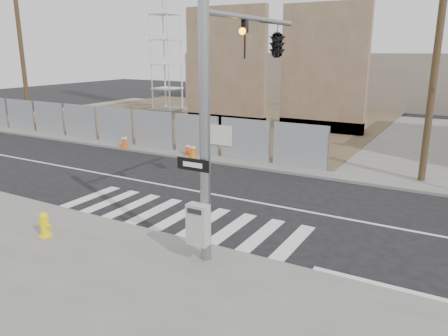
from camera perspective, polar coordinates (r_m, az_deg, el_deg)
The scene contains 14 objects.
ground at distance 16.51m, azimuth -0.87°, elevation -3.56°, with size 100.00×100.00×0.00m, color black.
sidewalk_far at distance 29.06m, azimuth 13.34°, elevation 4.38°, with size 50.00×20.00×0.12m, color slate.
signal_pole at distance 12.66m, azimuth 4.20°, elevation 12.77°, with size 0.96×5.87×7.00m.
chain_link_fence at distance 26.09m, azimuth -14.41°, elevation 5.48°, with size 24.60×0.04×2.00m, color gray.
concrete_wall_left at distance 30.52m, azimuth 0.29°, elevation 11.57°, with size 6.00×1.30×8.00m.
concrete_wall_right at distance 28.87m, azimuth 12.83°, elevation 10.99°, with size 5.50×1.30×8.00m.
crane_tower at distance 38.32m, azimuth -7.79°, elevation 20.63°, with size 2.60×2.60×18.15m.
utility_pole_left at distance 32.14m, azimuth -24.92°, elevation 13.65°, with size 1.60×0.28×10.00m.
utility_pole_right at distance 19.01m, azimuth 26.05°, elevation 13.40°, with size 1.60×0.28×10.00m.
fire_hydrant at distance 13.58m, azimuth -22.39°, elevation -6.82°, with size 0.45×0.43×0.73m.
traffic_cone_a at distance 32.07m, azimuth -23.58°, elevation 5.32°, with size 0.53×0.53×0.79m.
traffic_cone_b at distance 24.56m, azimuth -12.89°, elevation 3.54°, with size 0.44×0.44×0.79m.
traffic_cone_c at distance 22.48m, azimuth -4.78°, elevation 2.63°, with size 0.37×0.37×0.65m.
traffic_cone_d at distance 21.83m, azimuth -4.11°, elevation 2.41°, with size 0.51×0.51×0.76m.
Camera 1 is at (7.96, -13.45, 5.31)m, focal length 35.00 mm.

